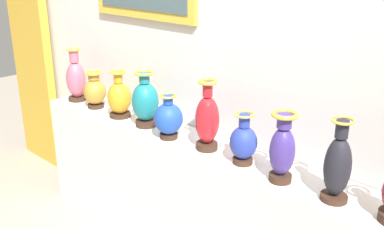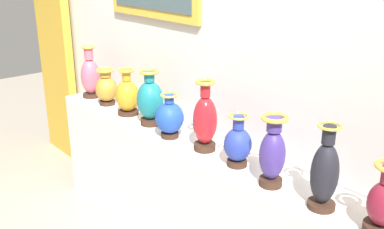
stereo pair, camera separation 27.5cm
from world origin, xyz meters
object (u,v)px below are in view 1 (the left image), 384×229
object	(u,v)px
vase_teal	(145,102)
vase_crimson	(207,120)
vase_ochre	(95,91)
vase_sapphire	(168,119)
vase_rose	(76,79)
vase_onyx	(338,166)
vase_indigo	(282,149)
vase_amber	(119,98)
vase_cobalt	(243,142)

from	to	relation	value
vase_teal	vase_crimson	world-z (taller)	vase_crimson
vase_crimson	vase_ochre	bearing A→B (deg)	-179.87
vase_teal	vase_sapphire	distance (m)	0.27
vase_rose	vase_onyx	world-z (taller)	vase_rose
vase_rose	vase_sapphire	world-z (taller)	vase_rose
vase_crimson	vase_onyx	xyz separation A→B (m)	(0.83, -0.03, -0.01)
vase_indigo	vase_sapphire	bearing A→B (deg)	179.91
vase_rose	vase_ochre	world-z (taller)	vase_rose
vase_amber	vase_sapphire	world-z (taller)	vase_amber
vase_ochre	vase_onyx	bearing A→B (deg)	-0.74
vase_sapphire	vase_cobalt	xyz separation A→B (m)	(0.57, 0.03, -0.00)
vase_rose	vase_sapphire	xyz separation A→B (m)	(1.10, -0.04, -0.05)
vase_amber	vase_teal	distance (m)	0.28
vase_amber	vase_onyx	world-z (taller)	vase_onyx
vase_rose	vase_cobalt	xyz separation A→B (m)	(1.66, -0.01, -0.05)
vase_rose	vase_sapphire	bearing A→B (deg)	-2.23
vase_sapphire	vase_crimson	size ratio (longest dim) A/B	0.67
vase_teal	vase_indigo	world-z (taller)	vase_teal
vase_ochre	vase_rose	bearing A→B (deg)	178.56
vase_ochre	vase_teal	xyz separation A→B (m)	(0.57, 0.01, 0.04)
vase_sapphire	vase_cobalt	bearing A→B (deg)	3.26
vase_crimson	vase_rose	bearing A→B (deg)	179.84
vase_sapphire	vase_cobalt	size ratio (longest dim) A/B	0.97
vase_rose	vase_crimson	xyz separation A→B (m)	(1.39, -0.00, 0.01)
vase_crimson	vase_indigo	size ratio (longest dim) A/B	1.15
vase_rose	vase_amber	size ratio (longest dim) A/B	1.24
vase_crimson	vase_sapphire	bearing A→B (deg)	-172.40
vase_amber	vase_cobalt	size ratio (longest dim) A/B	1.14
vase_sapphire	vase_cobalt	distance (m)	0.57
vase_cobalt	vase_onyx	bearing A→B (deg)	-2.16
vase_teal	vase_indigo	bearing A→B (deg)	-2.24
vase_cobalt	vase_onyx	size ratio (longest dim) A/B	0.72
vase_indigo	vase_cobalt	bearing A→B (deg)	172.87
vase_rose	vase_crimson	bearing A→B (deg)	-0.16
vase_amber	vase_rose	bearing A→B (deg)	179.49
vase_teal	vase_sapphire	size ratio (longest dim) A/B	1.32
vase_amber	vase_ochre	bearing A→B (deg)	-179.70
vase_indigo	vase_onyx	world-z (taller)	vase_onyx
vase_cobalt	vase_crimson	bearing A→B (deg)	178.62
vase_indigo	vase_onyx	distance (m)	0.29
vase_sapphire	vase_crimson	distance (m)	0.30
vase_amber	vase_sapphire	bearing A→B (deg)	-3.98
vase_amber	vase_indigo	xyz separation A→B (m)	(1.38, -0.04, 0.04)
vase_amber	vase_cobalt	world-z (taller)	vase_amber
vase_amber	vase_indigo	size ratio (longest dim) A/B	0.90
vase_cobalt	vase_sapphire	bearing A→B (deg)	-176.74
vase_crimson	vase_onyx	bearing A→B (deg)	-1.90
vase_cobalt	vase_indigo	xyz separation A→B (m)	(0.27, -0.03, 0.05)
vase_teal	vase_amber	bearing A→B (deg)	-179.19
vase_crimson	vase_cobalt	world-z (taller)	vase_crimson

